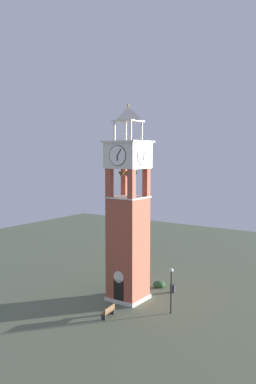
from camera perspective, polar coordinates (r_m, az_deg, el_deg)
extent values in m
plane|color=#5B664C|center=(40.00, 0.00, -14.82)|extent=(80.00, 80.00, 0.00)
cube|color=#9E4C38|center=(38.58, 0.00, -8.02)|extent=(3.03, 3.03, 9.74)
cube|color=silver|center=(39.94, 0.00, -14.59)|extent=(3.23, 3.23, 0.35)
cube|color=black|center=(38.43, -1.33, -13.86)|extent=(1.10, 0.04, 2.20)
cylinder|color=silver|center=(37.99, -1.34, -11.87)|extent=(1.10, 0.04, 1.10)
cube|color=#9E4C38|center=(37.34, -2.64, 1.22)|extent=(0.56, 0.56, 2.74)
cube|color=#9E4C38|center=(35.90, 0.50, 1.05)|extent=(0.56, 0.56, 2.74)
cube|color=#9E4C38|center=(39.33, -0.46, 1.44)|extent=(0.56, 0.56, 2.74)
cube|color=#9E4C38|center=(37.97, 2.59, 1.29)|extent=(0.56, 0.56, 2.74)
cube|color=silver|center=(37.73, 0.00, -0.73)|extent=(3.19, 3.19, 0.12)
cone|color=brown|center=(37.15, 0.83, 2.50)|extent=(0.42, 0.42, 0.46)
cone|color=brown|center=(37.73, 1.00, 2.55)|extent=(0.48, 0.48, 0.42)
cone|color=brown|center=(38.24, -0.01, 2.59)|extent=(0.42, 0.42, 0.51)
cone|color=brown|center=(37.99, -0.81, 2.57)|extent=(0.52, 0.52, 0.51)
cone|color=brown|center=(37.35, -0.99, 2.52)|extent=(0.53, 0.53, 0.46)
cone|color=brown|center=(36.90, -0.20, 2.48)|extent=(0.41, 0.41, 0.51)
cube|color=silver|center=(37.51, 0.00, 5.15)|extent=(3.27, 3.27, 2.38)
cylinder|color=white|center=(36.16, -1.50, 5.14)|extent=(1.81, 0.05, 1.81)
torus|color=black|center=(36.16, -1.50, 5.14)|extent=(1.83, 0.06, 1.83)
cube|color=black|center=(36.11, -1.53, 4.78)|extent=(0.11, 0.03, 0.46)
cube|color=black|center=(35.99, -1.28, 5.60)|extent=(0.48, 0.03, 0.62)
cylinder|color=white|center=(38.89, 1.39, 5.16)|extent=(1.81, 0.05, 1.81)
torus|color=black|center=(38.89, 1.39, 5.16)|extent=(1.83, 0.06, 1.83)
cube|color=black|center=(38.93, 1.45, 4.83)|extent=(0.11, 0.03, 0.46)
cube|color=black|center=(38.82, 1.71, 5.59)|extent=(0.48, 0.03, 0.62)
cylinder|color=white|center=(38.48, -2.04, 5.16)|extent=(0.05, 1.81, 1.81)
torus|color=black|center=(38.48, -2.04, 5.16)|extent=(0.06, 1.83, 1.83)
cube|color=black|center=(38.53, -2.10, 4.82)|extent=(0.03, 0.11, 0.46)
cube|color=black|center=(38.69, -1.92, 5.59)|extent=(0.03, 0.48, 0.62)
cylinder|color=white|center=(36.60, 2.14, 5.14)|extent=(0.05, 1.81, 1.81)
torus|color=black|center=(36.60, 2.14, 5.14)|extent=(0.06, 1.83, 1.83)
cube|color=black|center=(36.58, 2.23, 4.79)|extent=(0.03, 0.11, 0.46)
cube|color=black|center=(36.75, 2.40, 5.59)|extent=(0.03, 0.48, 0.62)
cube|color=silver|center=(37.53, 0.00, 7.09)|extent=(3.63, 3.63, 0.16)
cylinder|color=silver|center=(37.36, -1.94, 8.54)|extent=(0.22, 0.22, 1.73)
cylinder|color=silver|center=(36.32, 0.37, 8.63)|extent=(0.22, 0.22, 1.73)
cylinder|color=silver|center=(38.82, -0.34, 8.43)|extent=(0.22, 0.22, 1.73)
cylinder|color=silver|center=(37.82, 1.92, 8.50)|extent=(0.22, 0.22, 1.73)
cube|color=silver|center=(37.63, 0.00, 9.93)|extent=(2.24, 2.24, 0.12)
pyramid|color=silver|center=(37.69, 0.00, 10.97)|extent=(2.24, 2.24, 1.26)
sphere|color=#B79338|center=(37.77, 0.00, 12.10)|extent=(0.24, 0.24, 0.24)
cube|color=brown|center=(35.95, -2.84, -16.46)|extent=(0.63, 1.64, 0.06)
cube|color=brown|center=(35.75, -2.57, -16.10)|extent=(0.24, 1.59, 0.44)
cube|color=#2D2D33|center=(35.47, -3.46, -17.20)|extent=(0.40, 0.13, 0.42)
cube|color=#2D2D33|center=(36.61, -2.25, -16.44)|extent=(0.40, 0.13, 0.42)
cylinder|color=black|center=(36.32, 6.08, -13.93)|extent=(0.12, 0.12, 3.65)
sphere|color=silver|center=(35.71, 6.11, -10.89)|extent=(0.36, 0.36, 0.36)
cylinder|color=#2D2D33|center=(41.85, 6.29, -13.34)|extent=(0.52, 0.52, 0.80)
ellipsoid|color=#234C28|center=(43.20, 4.39, -12.83)|extent=(1.27, 1.27, 0.64)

